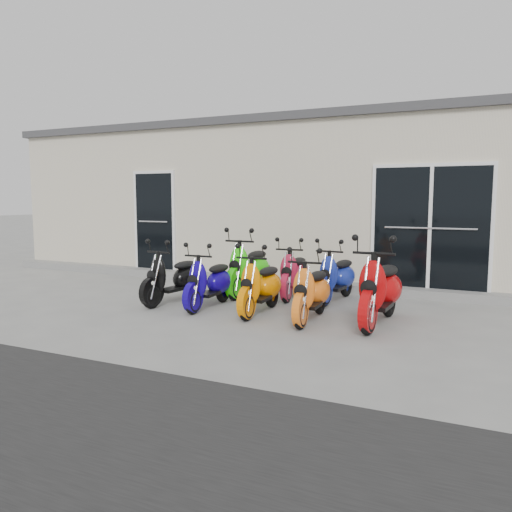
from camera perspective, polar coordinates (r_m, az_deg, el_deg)
The scene contains 14 objects.
ground at distance 7.95m, azimuth -1.83°, elevation -5.84°, with size 80.00×80.00×0.00m, color gray.
building at distance 12.62m, azimuth 8.85°, elevation 6.04°, with size 14.00×6.00×3.20m, color beige.
roof_cap at distance 12.72m, azimuth 8.99°, elevation 13.63°, with size 14.20×6.20×0.16m, color #3F3F42.
front_step at distance 9.74m, azimuth 3.51°, elevation -3.07°, with size 14.00×0.40×0.15m, color gray.
door_left at distance 11.30m, azimuth -11.49°, elevation 4.20°, with size 1.07×0.08×2.22m, color black.
door_right at distance 9.16m, azimuth 19.29°, elevation 3.41°, with size 2.02×0.08×2.22m, color black.
scooter_front_black at distance 8.25m, azimuth -9.46°, elevation -1.65°, with size 0.53×1.46×1.08m, color black, non-canonical shape.
scooter_front_blue at distance 7.82m, azimuth -5.36°, elevation -2.12°, with size 0.52×1.43×1.06m, color #120281, non-canonical shape.
scooter_front_orange_a at distance 7.39m, azimuth 0.53°, elevation -2.52°, with size 0.53×1.46×1.08m, color orange, non-canonical shape.
scooter_front_orange_b at distance 6.99m, azimuth 6.35°, elevation -3.11°, with size 0.53×1.45×1.07m, color orange, non-canonical shape.
scooter_front_red at distance 6.93m, azimuth 14.05°, elevation -2.58°, with size 0.62×1.71×1.26m, color #B00709, non-canonical shape.
scooter_back_green at distance 8.84m, azimuth -0.82°, elevation -0.54°, with size 0.60×1.66×1.22m, color #29EA0B, non-canonical shape.
scooter_back_red at distance 8.62m, azimuth 4.39°, elevation -1.24°, with size 0.53×1.45×1.07m, color #AE1937, non-canonical shape.
scooter_back_blue at distance 8.39m, azimuth 9.22°, elevation -1.52°, with size 0.53×1.46×1.08m, color navy, non-canonical shape.
Camera 1 is at (3.48, -6.93, 1.72)m, focal length 35.00 mm.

